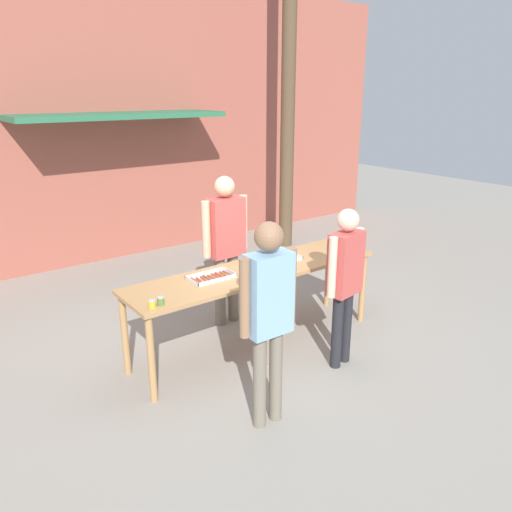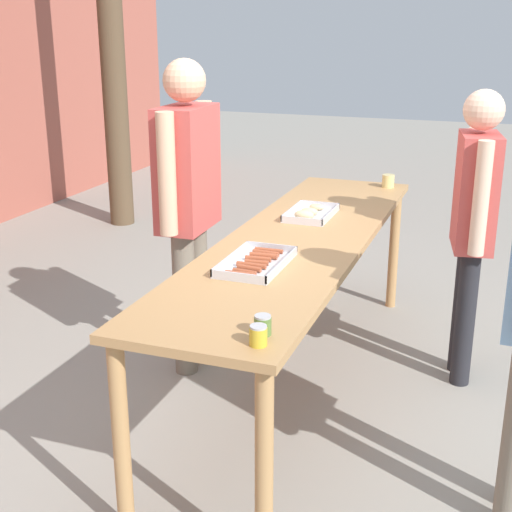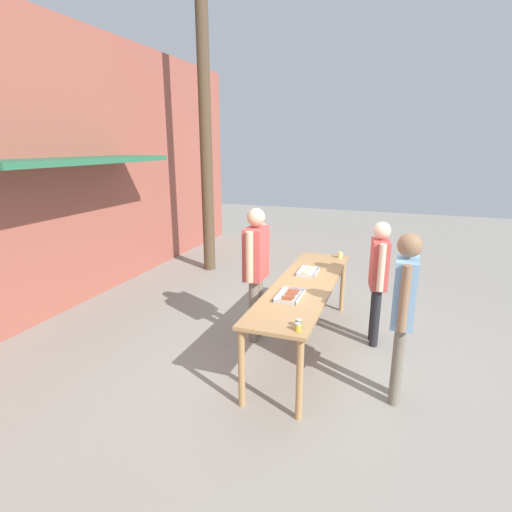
{
  "view_description": "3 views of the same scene",
  "coord_description": "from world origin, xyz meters",
  "px_view_note": "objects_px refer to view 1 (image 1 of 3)",
  "views": [
    {
      "loc": [
        -3.07,
        -4.09,
        2.78
      ],
      "look_at": [
        0.0,
        0.0,
        1.07
      ],
      "focal_mm": 35.0,
      "sensor_mm": 36.0,
      "label": 1
    },
    {
      "loc": [
        -3.56,
        -1.05,
        2.03
      ],
      "look_at": [
        -0.54,
        0.05,
        0.97
      ],
      "focal_mm": 50.0,
      "sensor_mm": 36.0,
      "label": 2
    },
    {
      "loc": [
        -4.75,
        -1.06,
        2.63
      ],
      "look_at": [
        0.06,
        0.69,
        1.19
      ],
      "focal_mm": 28.0,
      "sensor_mm": 36.0,
      "label": 3
    }
  ],
  "objects_px": {
    "beer_cup": "(357,248)",
    "utility_pole": "(289,46)",
    "food_tray_buns": "(281,259)",
    "person_customer_with_cup": "(345,274)",
    "condiment_jar_ketchup": "(161,301)",
    "food_tray_sausages": "(211,277)",
    "person_customer_holding_hotdog": "(268,307)",
    "condiment_jar_mustard": "(152,304)",
    "person_server_behind_table": "(225,238)"
  },
  "relations": [
    {
      "from": "beer_cup",
      "to": "utility_pole",
      "type": "relative_size",
      "value": 0.01
    },
    {
      "from": "food_tray_buns",
      "to": "person_customer_with_cup",
      "type": "bearing_deg",
      "value": -86.26
    },
    {
      "from": "condiment_jar_ketchup",
      "to": "person_customer_with_cup",
      "type": "height_order",
      "value": "person_customer_with_cup"
    },
    {
      "from": "person_customer_with_cup",
      "to": "utility_pole",
      "type": "height_order",
      "value": "utility_pole"
    },
    {
      "from": "food_tray_sausages",
      "to": "food_tray_buns",
      "type": "bearing_deg",
      "value": 0.13
    },
    {
      "from": "person_customer_holding_hotdog",
      "to": "utility_pole",
      "type": "bearing_deg",
      "value": -130.52
    },
    {
      "from": "food_tray_buns",
      "to": "food_tray_sausages",
      "type": "bearing_deg",
      "value": -179.87
    },
    {
      "from": "condiment_jar_mustard",
      "to": "person_server_behind_table",
      "type": "xyz_separation_m",
      "value": [
        1.42,
        0.94,
        0.14
      ]
    },
    {
      "from": "condiment_jar_ketchup",
      "to": "utility_pole",
      "type": "height_order",
      "value": "utility_pole"
    },
    {
      "from": "utility_pole",
      "to": "person_customer_with_cup",
      "type": "bearing_deg",
      "value": -122.35
    },
    {
      "from": "condiment_jar_ketchup",
      "to": "food_tray_sausages",
      "type": "bearing_deg",
      "value": 21.87
    },
    {
      "from": "person_server_behind_table",
      "to": "food_tray_buns",
      "type": "bearing_deg",
      "value": -63.58
    },
    {
      "from": "food_tray_buns",
      "to": "person_customer_holding_hotdog",
      "type": "distance_m",
      "value": 1.71
    },
    {
      "from": "person_customer_holding_hotdog",
      "to": "person_customer_with_cup",
      "type": "relative_size",
      "value": 1.08
    },
    {
      "from": "condiment_jar_ketchup",
      "to": "person_customer_holding_hotdog",
      "type": "xyz_separation_m",
      "value": [
        0.5,
        -0.95,
        0.15
      ]
    },
    {
      "from": "person_server_behind_table",
      "to": "condiment_jar_mustard",
      "type": "bearing_deg",
      "value": -148.2
    },
    {
      "from": "person_server_behind_table",
      "to": "beer_cup",
      "type": "bearing_deg",
      "value": -37.7
    },
    {
      "from": "beer_cup",
      "to": "person_server_behind_table",
      "type": "relative_size",
      "value": 0.05
    },
    {
      "from": "person_customer_with_cup",
      "to": "person_customer_holding_hotdog",
      "type": "bearing_deg",
      "value": 4.48
    },
    {
      "from": "beer_cup",
      "to": "food_tray_buns",
      "type": "bearing_deg",
      "value": 162.51
    },
    {
      "from": "person_customer_holding_hotdog",
      "to": "person_customer_with_cup",
      "type": "height_order",
      "value": "person_customer_holding_hotdog"
    },
    {
      "from": "condiment_jar_mustard",
      "to": "beer_cup",
      "type": "height_order",
      "value": "beer_cup"
    },
    {
      "from": "person_server_behind_table",
      "to": "utility_pole",
      "type": "height_order",
      "value": "utility_pole"
    },
    {
      "from": "condiment_jar_mustard",
      "to": "beer_cup",
      "type": "relative_size",
      "value": 0.85
    },
    {
      "from": "food_tray_sausages",
      "to": "food_tray_buns",
      "type": "height_order",
      "value": "food_tray_buns"
    },
    {
      "from": "person_customer_with_cup",
      "to": "utility_pole",
      "type": "xyz_separation_m",
      "value": [
        2.29,
        3.62,
        2.44
      ]
    },
    {
      "from": "condiment_jar_ketchup",
      "to": "person_customer_holding_hotdog",
      "type": "bearing_deg",
      "value": -62.15
    },
    {
      "from": "condiment_jar_ketchup",
      "to": "utility_pole",
      "type": "distance_m",
      "value": 5.6
    },
    {
      "from": "condiment_jar_mustard",
      "to": "utility_pole",
      "type": "relative_size",
      "value": 0.01
    },
    {
      "from": "beer_cup",
      "to": "food_tray_sausages",
      "type": "bearing_deg",
      "value": 171.1
    },
    {
      "from": "condiment_jar_mustard",
      "to": "person_server_behind_table",
      "type": "relative_size",
      "value": 0.04
    },
    {
      "from": "utility_pole",
      "to": "beer_cup",
      "type": "bearing_deg",
      "value": -115.19
    },
    {
      "from": "food_tray_buns",
      "to": "utility_pole",
      "type": "relative_size",
      "value": 0.06
    },
    {
      "from": "food_tray_buns",
      "to": "person_server_behind_table",
      "type": "xyz_separation_m",
      "value": [
        -0.34,
        0.63,
        0.16
      ]
    },
    {
      "from": "person_customer_holding_hotdog",
      "to": "condiment_jar_mustard",
      "type": "bearing_deg",
      "value": -56.19
    },
    {
      "from": "food_tray_sausages",
      "to": "person_customer_holding_hotdog",
      "type": "bearing_deg",
      "value": -100.21
    },
    {
      "from": "condiment_jar_mustard",
      "to": "person_server_behind_table",
      "type": "height_order",
      "value": "person_server_behind_table"
    },
    {
      "from": "food_tray_sausages",
      "to": "condiment_jar_mustard",
      "type": "distance_m",
      "value": 0.87
    },
    {
      "from": "food_tray_sausages",
      "to": "beer_cup",
      "type": "height_order",
      "value": "beer_cup"
    },
    {
      "from": "food_tray_buns",
      "to": "utility_pole",
      "type": "height_order",
      "value": "utility_pole"
    },
    {
      "from": "beer_cup",
      "to": "person_customer_with_cup",
      "type": "height_order",
      "value": "person_customer_with_cup"
    },
    {
      "from": "condiment_jar_mustard",
      "to": "food_tray_sausages",
      "type": "bearing_deg",
      "value": 20.58
    },
    {
      "from": "food_tray_sausages",
      "to": "person_server_behind_table",
      "type": "distance_m",
      "value": 0.89
    },
    {
      "from": "food_tray_sausages",
      "to": "food_tray_buns",
      "type": "distance_m",
      "value": 0.94
    },
    {
      "from": "person_customer_with_cup",
      "to": "food_tray_buns",
      "type": "bearing_deg",
      "value": -95.96
    },
    {
      "from": "condiment_jar_ketchup",
      "to": "utility_pole",
      "type": "bearing_deg",
      "value": 36.59
    },
    {
      "from": "utility_pole",
      "to": "condiment_jar_ketchup",
      "type": "bearing_deg",
      "value": -143.41
    },
    {
      "from": "food_tray_sausages",
      "to": "condiment_jar_ketchup",
      "type": "relative_size",
      "value": 6.15
    },
    {
      "from": "condiment_jar_ketchup",
      "to": "person_server_behind_table",
      "type": "distance_m",
      "value": 1.62
    },
    {
      "from": "food_tray_buns",
      "to": "person_customer_holding_hotdog",
      "type": "bearing_deg",
      "value": -133.29
    }
  ]
}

